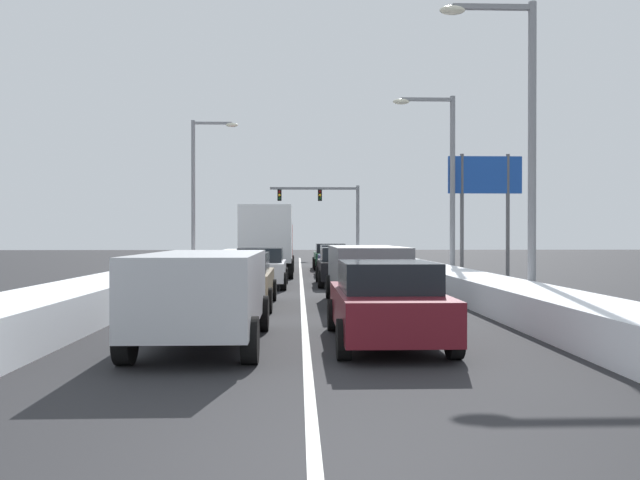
% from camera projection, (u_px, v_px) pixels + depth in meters
% --- Properties ---
extents(ground_plane, '(126.54, 126.54, 0.00)m').
position_uv_depth(ground_plane, '(302.00, 287.00, 24.47)').
color(ground_plane, '#28282B').
extents(lane_stripe_between_right_lane_and_center_lane, '(0.14, 53.54, 0.01)m').
position_uv_depth(lane_stripe_between_right_lane_and_center_lane, '(301.00, 278.00, 29.34)').
color(lane_stripe_between_right_lane_and_center_lane, silver).
rests_on(lane_stripe_between_right_lane_and_center_lane, ground).
extents(snow_bank_right_shoulder, '(1.71, 53.54, 0.76)m').
position_uv_depth(snow_bank_right_shoulder, '(416.00, 270.00, 29.52)').
color(snow_bank_right_shoulder, white).
rests_on(snow_bank_right_shoulder, ground).
extents(snow_bank_left_shoulder, '(1.97, 53.54, 0.82)m').
position_uv_depth(snow_bank_left_shoulder, '(185.00, 270.00, 29.15)').
color(snow_bank_left_shoulder, white).
rests_on(snow_bank_left_shoulder, ground).
extents(sedan_maroon_right_lane_nearest, '(2.00, 4.50, 1.51)m').
position_uv_depth(sedan_maroon_right_lane_nearest, '(386.00, 302.00, 11.69)').
color(sedan_maroon_right_lane_nearest, maroon).
rests_on(sedan_maroon_right_lane_nearest, ground).
extents(suv_gray_right_lane_second, '(2.16, 4.90, 1.67)m').
position_uv_depth(suv_gray_right_lane_second, '(366.00, 269.00, 18.35)').
color(suv_gray_right_lane_second, slate).
rests_on(suv_gray_right_lane_second, ground).
extents(sedan_black_right_lane_third, '(2.00, 4.50, 1.51)m').
position_uv_depth(sedan_black_right_lane_third, '(342.00, 266.00, 25.49)').
color(sedan_black_right_lane_third, black).
rests_on(sedan_black_right_lane_third, ground).
extents(sedan_navy_right_lane_fourth, '(2.00, 4.50, 1.51)m').
position_uv_depth(sedan_navy_right_lane_fourth, '(337.00, 260.00, 31.86)').
color(sedan_navy_right_lane_fourth, navy).
rests_on(sedan_navy_right_lane_fourth, ground).
extents(sedan_green_right_lane_fifth, '(2.00, 4.50, 1.51)m').
position_uv_depth(sedan_green_right_lane_fifth, '(330.00, 256.00, 37.40)').
color(sedan_green_right_lane_fifth, '#1E5633').
rests_on(sedan_green_right_lane_fifth, ground).
extents(suv_silver_center_lane_nearest, '(2.16, 4.90, 1.67)m').
position_uv_depth(suv_silver_center_lane_nearest, '(204.00, 289.00, 11.48)').
color(suv_silver_center_lane_nearest, '#B7BABF').
rests_on(suv_silver_center_lane_nearest, ground).
extents(sedan_tan_center_lane_second, '(2.00, 4.50, 1.51)m').
position_uv_depth(sedan_tan_center_lane_second, '(238.00, 279.00, 17.72)').
color(sedan_tan_center_lane_second, '#937F60').
rests_on(sedan_tan_center_lane_second, ground).
extents(sedan_white_center_lane_third, '(2.00, 4.50, 1.51)m').
position_uv_depth(sedan_white_center_lane_third, '(261.00, 267.00, 24.48)').
color(sedan_white_center_lane_third, silver).
rests_on(sedan_white_center_lane_third, ground).
extents(box_truck_center_lane_fourth, '(2.53, 7.20, 3.36)m').
position_uv_depth(box_truck_center_lane_fourth, '(268.00, 237.00, 31.39)').
color(box_truck_center_lane_fourth, maroon).
rests_on(box_truck_center_lane_fourth, ground).
extents(sedan_charcoal_center_lane_fifth, '(2.00, 4.50, 1.51)m').
position_uv_depth(sedan_charcoal_center_lane_fifth, '(271.00, 255.00, 39.03)').
color(sedan_charcoal_center_lane_fifth, '#38383D').
rests_on(sedan_charcoal_center_lane_fifth, ground).
extents(traffic_light_gantry, '(7.54, 0.47, 6.20)m').
position_uv_depth(traffic_light_gantry, '(330.00, 206.00, 53.70)').
color(traffic_light_gantry, slate).
rests_on(traffic_light_gantry, ground).
extents(street_lamp_right_near, '(2.66, 0.36, 8.34)m').
position_uv_depth(street_lamp_right_near, '(519.00, 126.00, 17.34)').
color(street_lamp_right_near, gray).
rests_on(street_lamp_right_near, ground).
extents(street_lamp_right_mid, '(2.66, 0.36, 7.91)m').
position_uv_depth(street_lamp_right_mid, '(444.00, 170.00, 27.08)').
color(street_lamp_right_mid, gray).
rests_on(street_lamp_right_mid, ground).
extents(street_lamp_left_mid, '(2.66, 0.36, 8.55)m').
position_uv_depth(street_lamp_left_mid, '(199.00, 181.00, 36.35)').
color(street_lamp_left_mid, gray).
rests_on(street_lamp_left_mid, ground).
extents(roadside_sign_right, '(3.20, 0.16, 5.50)m').
position_uv_depth(roadside_sign_right, '(485.00, 188.00, 27.48)').
color(roadside_sign_right, '#59595B').
rests_on(roadside_sign_right, ground).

